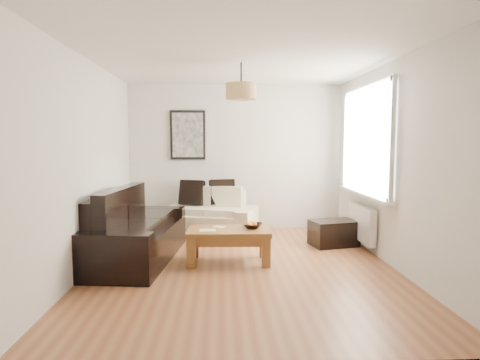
{
  "coord_description": "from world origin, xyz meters",
  "views": [
    {
      "loc": [
        -0.27,
        -4.96,
        1.58
      ],
      "look_at": [
        0.0,
        0.6,
        1.05
      ],
      "focal_mm": 30.0,
      "sensor_mm": 36.0,
      "label": 1
    }
  ],
  "objects_px": {
    "ottoman": "(334,233)",
    "sofa_leather": "(134,228)",
    "coffee_table": "(229,246)",
    "loveseat_cream": "(210,213)"
  },
  "relations": [
    {
      "from": "ottoman",
      "to": "sofa_leather",
      "type": "bearing_deg",
      "value": -168.22
    },
    {
      "from": "sofa_leather",
      "to": "ottoman",
      "type": "height_order",
      "value": "sofa_leather"
    },
    {
      "from": "coffee_table",
      "to": "ottoman",
      "type": "bearing_deg",
      "value": 25.61
    },
    {
      "from": "loveseat_cream",
      "to": "ottoman",
      "type": "relative_size",
      "value": 2.24
    },
    {
      "from": "loveseat_cream",
      "to": "coffee_table",
      "type": "height_order",
      "value": "loveseat_cream"
    },
    {
      "from": "coffee_table",
      "to": "ottoman",
      "type": "xyz_separation_m",
      "value": [
        1.62,
        0.77,
        -0.03
      ]
    },
    {
      "from": "loveseat_cream",
      "to": "coffee_table",
      "type": "bearing_deg",
      "value": -62.43
    },
    {
      "from": "sofa_leather",
      "to": "ottoman",
      "type": "xyz_separation_m",
      "value": [
        2.88,
        0.6,
        -0.24
      ]
    },
    {
      "from": "sofa_leather",
      "to": "coffee_table",
      "type": "distance_m",
      "value": 1.29
    },
    {
      "from": "loveseat_cream",
      "to": "ottoman",
      "type": "xyz_separation_m",
      "value": [
        1.91,
        -0.8,
        -0.18
      ]
    }
  ]
}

